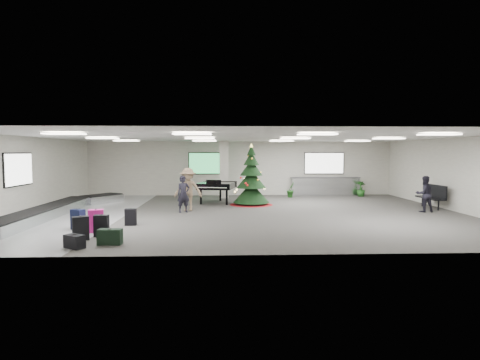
{
  "coord_description": "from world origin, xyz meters",
  "views": [
    {
      "loc": [
        -0.99,
        -16.82,
        2.57
      ],
      "look_at": [
        -0.28,
        1.0,
        1.32
      ],
      "focal_mm": 30.0,
      "sensor_mm": 36.0,
      "label": 1
    }
  ],
  "objects_px": {
    "traveler_b": "(188,189)",
    "potted_plant_right": "(361,189)",
    "service_counter": "(325,186)",
    "potted_plant_left": "(291,190)",
    "traveler_bench": "(424,194)",
    "grand_piano": "(217,186)",
    "traveler_a": "(183,194)",
    "baggage_carousel": "(59,209)",
    "pink_suitcase": "(96,221)",
    "bench": "(433,195)",
    "christmas_tree": "(251,184)"
  },
  "relations": [
    {
      "from": "potted_plant_right",
      "to": "christmas_tree",
      "type": "bearing_deg",
      "value": -152.92
    },
    {
      "from": "traveler_a",
      "to": "potted_plant_right",
      "type": "height_order",
      "value": "traveler_a"
    },
    {
      "from": "traveler_bench",
      "to": "baggage_carousel",
      "type": "bearing_deg",
      "value": -2.53
    },
    {
      "from": "service_counter",
      "to": "potted_plant_left",
      "type": "distance_m",
      "value": 2.43
    },
    {
      "from": "grand_piano",
      "to": "traveler_bench",
      "type": "height_order",
      "value": "traveler_bench"
    },
    {
      "from": "baggage_carousel",
      "to": "traveler_a",
      "type": "bearing_deg",
      "value": 3.21
    },
    {
      "from": "baggage_carousel",
      "to": "service_counter",
      "type": "relative_size",
      "value": 2.4
    },
    {
      "from": "grand_piano",
      "to": "potted_plant_right",
      "type": "bearing_deg",
      "value": 29.11
    },
    {
      "from": "baggage_carousel",
      "to": "traveler_bench",
      "type": "bearing_deg",
      "value": -0.1
    },
    {
      "from": "baggage_carousel",
      "to": "grand_piano",
      "type": "bearing_deg",
      "value": 27.98
    },
    {
      "from": "traveler_b",
      "to": "potted_plant_right",
      "type": "bearing_deg",
      "value": 32.44
    },
    {
      "from": "traveler_a",
      "to": "traveler_b",
      "type": "height_order",
      "value": "traveler_b"
    },
    {
      "from": "pink_suitcase",
      "to": "potted_plant_left",
      "type": "relative_size",
      "value": 0.86
    },
    {
      "from": "pink_suitcase",
      "to": "christmas_tree",
      "type": "xyz_separation_m",
      "value": [
        5.42,
        6.55,
        0.66
      ]
    },
    {
      "from": "baggage_carousel",
      "to": "grand_piano",
      "type": "distance_m",
      "value": 7.37
    },
    {
      "from": "traveler_bench",
      "to": "service_counter",
      "type": "bearing_deg",
      "value": -71.59
    },
    {
      "from": "grand_piano",
      "to": "traveler_b",
      "type": "height_order",
      "value": "traveler_b"
    },
    {
      "from": "grand_piano",
      "to": "bench",
      "type": "relative_size",
      "value": 1.41
    },
    {
      "from": "pink_suitcase",
      "to": "bench",
      "type": "xyz_separation_m",
      "value": [
        13.62,
        4.99,
        0.24
      ]
    },
    {
      "from": "potted_plant_right",
      "to": "service_counter",
      "type": "bearing_deg",
      "value": 159.4
    },
    {
      "from": "service_counter",
      "to": "potted_plant_left",
      "type": "xyz_separation_m",
      "value": [
        -2.22,
        -0.99,
        -0.11
      ]
    },
    {
      "from": "bench",
      "to": "traveler_a",
      "type": "bearing_deg",
      "value": -177.34
    },
    {
      "from": "traveler_bench",
      "to": "potted_plant_right",
      "type": "relative_size",
      "value": 1.72
    },
    {
      "from": "potted_plant_left",
      "to": "potted_plant_right",
      "type": "bearing_deg",
      "value": 3.73
    },
    {
      "from": "christmas_tree",
      "to": "potted_plant_right",
      "type": "relative_size",
      "value": 3.33
    },
    {
      "from": "bench",
      "to": "traveler_bench",
      "type": "xyz_separation_m",
      "value": [
        -0.96,
        -1.11,
        0.17
      ]
    },
    {
      "from": "grand_piano",
      "to": "potted_plant_right",
      "type": "distance_m",
      "value": 8.68
    },
    {
      "from": "baggage_carousel",
      "to": "service_counter",
      "type": "xyz_separation_m",
      "value": [
        12.84,
        6.73,
        0.33
      ]
    },
    {
      "from": "christmas_tree",
      "to": "potted_plant_right",
      "type": "bearing_deg",
      "value": 27.08
    },
    {
      "from": "service_counter",
      "to": "grand_piano",
      "type": "distance_m",
      "value": 7.17
    },
    {
      "from": "traveler_bench",
      "to": "pink_suitcase",
      "type": "bearing_deg",
      "value": 14.6
    },
    {
      "from": "bench",
      "to": "traveler_b",
      "type": "distance_m",
      "value": 11.12
    },
    {
      "from": "pink_suitcase",
      "to": "potted_plant_left",
      "type": "distance_m",
      "value": 12.45
    },
    {
      "from": "service_counter",
      "to": "potted_plant_left",
      "type": "bearing_deg",
      "value": -155.96
    },
    {
      "from": "grand_piano",
      "to": "traveler_bench",
      "type": "relative_size",
      "value": 1.56
    },
    {
      "from": "baggage_carousel",
      "to": "potted_plant_left",
      "type": "relative_size",
      "value": 11.06
    },
    {
      "from": "baggage_carousel",
      "to": "pink_suitcase",
      "type": "xyz_separation_m",
      "value": [
        2.75,
        -3.9,
        0.16
      ]
    },
    {
      "from": "potted_plant_left",
      "to": "potted_plant_right",
      "type": "relative_size",
      "value": 0.97
    },
    {
      "from": "traveler_a",
      "to": "potted_plant_left",
      "type": "bearing_deg",
      "value": 18.74
    },
    {
      "from": "baggage_carousel",
      "to": "pink_suitcase",
      "type": "relative_size",
      "value": 12.83
    },
    {
      "from": "pink_suitcase",
      "to": "potted_plant_right",
      "type": "height_order",
      "value": "potted_plant_right"
    },
    {
      "from": "traveler_b",
      "to": "service_counter",
      "type": "bearing_deg",
      "value": 41.73
    },
    {
      "from": "pink_suitcase",
      "to": "traveler_bench",
      "type": "bearing_deg",
      "value": 3.12
    },
    {
      "from": "grand_piano",
      "to": "potted_plant_left",
      "type": "relative_size",
      "value": 2.75
    },
    {
      "from": "traveler_bench",
      "to": "grand_piano",
      "type": "bearing_deg",
      "value": -23.64
    },
    {
      "from": "pink_suitcase",
      "to": "traveler_a",
      "type": "xyz_separation_m",
      "value": [
        2.36,
        4.19,
        0.42
      ]
    },
    {
      "from": "baggage_carousel",
      "to": "christmas_tree",
      "type": "distance_m",
      "value": 8.62
    },
    {
      "from": "christmas_tree",
      "to": "bench",
      "type": "bearing_deg",
      "value": -10.78
    },
    {
      "from": "potted_plant_left",
      "to": "potted_plant_right",
      "type": "height_order",
      "value": "potted_plant_right"
    },
    {
      "from": "christmas_tree",
      "to": "potted_plant_left",
      "type": "relative_size",
      "value": 3.42
    }
  ]
}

